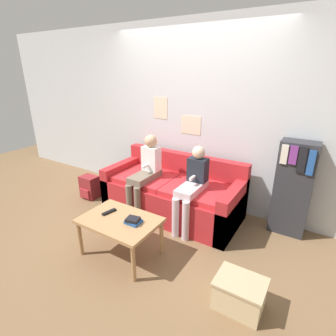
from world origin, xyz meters
TOP-DOWN VIEW (x-y plane):
  - ground_plane at (0.00, 0.00)m, footprint 10.00×10.00m
  - wall_back at (-0.00, 1.08)m, footprint 8.00×0.06m
  - couch at (0.00, 0.54)m, footprint 1.91×0.87m
  - coffee_table at (-0.01, -0.56)m, footprint 0.83×0.57m
  - person_left at (-0.32, 0.34)m, footprint 0.24×0.58m
  - person_right at (0.40, 0.33)m, footprint 0.24×0.58m
  - tv_remote at (-0.20, -0.52)m, footprint 0.07×0.17m
  - book_stack at (0.16, -0.54)m, footprint 0.16×0.14m
  - bookshelf at (1.48, 0.90)m, footprint 0.42×0.27m
  - storage_box at (1.33, -0.55)m, footprint 0.42×0.33m
  - backpack at (-1.37, 0.23)m, footprint 0.27×0.23m

SIDE VIEW (x-z plane):
  - ground_plane at x=0.00m, z-range 0.00..0.00m
  - storage_box at x=1.33m, z-range 0.00..0.28m
  - backpack at x=-1.37m, z-range 0.00..0.36m
  - couch at x=0.00m, z-range -0.11..0.69m
  - coffee_table at x=-0.01m, z-range 0.17..0.62m
  - tv_remote at x=-0.20m, z-range 0.45..0.47m
  - book_stack at x=0.16m, z-range 0.45..0.51m
  - bookshelf at x=1.48m, z-range 0.01..1.19m
  - person_right at x=0.40m, z-range 0.07..1.14m
  - person_left at x=-0.32m, z-range 0.08..1.19m
  - wall_back at x=0.00m, z-range 0.00..2.60m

